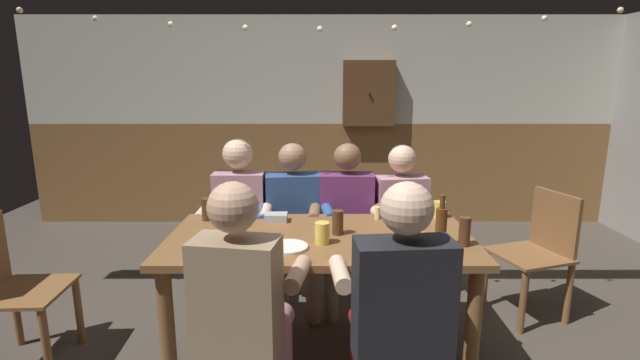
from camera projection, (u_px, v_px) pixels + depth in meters
The scene contains 26 objects.
ground_plane at pixel (320, 356), 2.77m from camera, with size 7.84×7.84×0.00m, color #423A33.
back_wall_upper at pixel (320, 71), 5.07m from camera, with size 6.53×0.12×1.16m, color beige.
back_wall_wainscot at pixel (320, 173), 5.32m from camera, with size 6.53×0.12×1.15m, color brown.
dining_table at pixel (320, 253), 2.66m from camera, with size 1.74×0.87×0.76m.
person_0 at pixel (239, 216), 3.30m from camera, with size 0.51×0.52×1.23m.
person_1 at pixel (294, 219), 3.30m from camera, with size 0.56×0.56×1.20m.
person_2 at pixel (347, 218), 3.31m from camera, with size 0.54×0.51×1.20m.
person_3 at pixel (403, 219), 3.30m from camera, with size 0.54×0.55×1.18m.
person_4 at pixel (244, 303), 2.02m from camera, with size 0.54×0.56×1.24m.
person_5 at pixel (398, 302), 2.01m from camera, with size 0.57×0.52×1.24m.
chair_empty_near_right at pixel (10, 287), 2.62m from camera, with size 0.46×0.46×0.88m.
chair_empty_near_left at pixel (538, 250), 3.19m from camera, with size 0.56×0.56×0.88m.
table_candle at pixel (377, 213), 2.94m from camera, with size 0.04×0.04×0.08m, color #F9E08C.
condiment_caddy at pixel (276, 217), 2.90m from camera, with size 0.14×0.10×0.05m, color #B2B7BC.
plate_0 at pixel (288, 247), 2.44m from camera, with size 0.22×0.22×0.01m, color white.
bottle_0 at pixel (240, 227), 2.54m from camera, with size 0.07×0.07×0.21m.
bottle_1 at pixel (400, 219), 2.59m from camera, with size 0.06×0.06×0.28m.
bottle_2 at pixel (441, 226), 2.44m from camera, with size 0.06×0.06×0.29m.
pint_glass_0 at pixel (465, 232), 2.47m from camera, with size 0.06×0.06×0.16m, color #4C2D19.
pint_glass_1 at pixel (338, 222), 2.65m from camera, with size 0.07×0.07×0.14m, color #4C2D19.
pint_glass_2 at pixel (419, 244), 2.34m from camera, with size 0.07×0.07×0.12m, color gold.
pint_glass_3 at pixel (207, 209), 2.92m from camera, with size 0.07×0.07×0.14m, color #4C2D19.
pint_glass_4 at pixel (439, 210), 2.97m from camera, with size 0.08×0.08×0.11m, color #E5C64C.
pint_glass_5 at pixel (322, 233), 2.50m from camera, with size 0.08×0.08×0.12m, color #E5C64C.
wall_dart_cabinet at pixel (369, 93), 5.00m from camera, with size 0.56×0.15×0.70m.
string_lights at pixel (320, 17), 2.80m from camera, with size 4.61×0.04×0.21m.
Camera 1 is at (0.00, -2.48, 1.64)m, focal length 25.78 mm.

